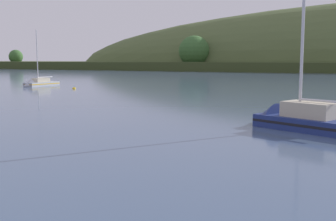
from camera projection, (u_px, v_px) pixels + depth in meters
name	position (u px, v px, depth m)	size (l,w,h in m)	color
sailboat_midwater_white	(38.00, 85.00, 76.85)	(2.74, 7.76, 11.37)	#ADB2BC
sailboat_outer_reach	(298.00, 123.00, 29.40)	(9.26, 5.37, 13.95)	navy
mooring_buoy_off_fishing_boat	(74.00, 89.00, 69.87)	(0.58, 0.58, 0.66)	yellow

